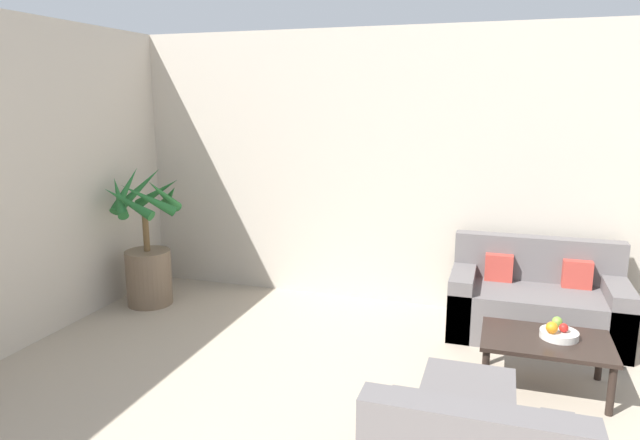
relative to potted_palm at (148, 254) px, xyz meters
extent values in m
cube|color=#BCB2A3|center=(2.97, 0.85, 0.83)|extent=(8.31, 0.06, 2.70)
cylinder|color=brown|center=(0.00, 0.00, -0.25)|extent=(0.44, 0.44, 0.55)
cylinder|color=brown|center=(0.00, 0.00, 0.24)|extent=(0.06, 0.06, 0.42)
cone|color=#23662D|center=(0.22, 0.00, 0.60)|extent=(0.10, 0.51, 0.40)
cone|color=#23662D|center=(0.17, 0.18, 0.56)|extent=(0.45, 0.45, 0.33)
cone|color=#23662D|center=(0.00, 0.24, 0.58)|extent=(0.53, 0.10, 0.36)
cone|color=#23662D|center=(-0.15, 0.15, 0.63)|extent=(0.41, 0.41, 0.44)
cone|color=#23662D|center=(-0.20, 0.00, 0.64)|extent=(0.10, 0.47, 0.45)
cone|color=#23662D|center=(-0.17, -0.16, 0.60)|extent=(0.44, 0.44, 0.38)
cone|color=#23662D|center=(0.00, -0.25, 0.56)|extent=(0.54, 0.10, 0.32)
cone|color=#23662D|center=(0.16, -0.16, 0.59)|extent=(0.44, 0.44, 0.38)
cube|color=#605B5B|center=(3.66, 0.33, -0.31)|extent=(1.44, 0.76, 0.43)
cube|color=#605B5B|center=(3.66, 0.63, 0.10)|extent=(1.44, 0.16, 0.40)
cube|color=#605B5B|center=(3.04, 0.33, -0.25)|extent=(0.20, 0.76, 0.55)
cube|color=#605B5B|center=(4.28, 0.33, -0.25)|extent=(0.20, 0.76, 0.55)
cube|color=#B23D33|center=(3.33, 0.51, 0.02)|extent=(0.24, 0.12, 0.24)
cube|color=#B23D33|center=(3.98, 0.51, 0.02)|extent=(0.24, 0.12, 0.24)
cylinder|color=black|center=(3.28, -0.86, -0.35)|extent=(0.05, 0.05, 0.34)
cylinder|color=black|center=(4.08, -0.86, -0.35)|extent=(0.05, 0.05, 0.34)
cylinder|color=black|center=(3.28, -0.35, -0.35)|extent=(0.05, 0.05, 0.34)
cylinder|color=black|center=(4.08, -0.35, -0.35)|extent=(0.05, 0.05, 0.34)
cube|color=black|center=(3.68, -0.61, -0.16)|extent=(0.88, 0.60, 0.03)
cylinder|color=beige|center=(3.76, -0.57, -0.12)|extent=(0.26, 0.26, 0.05)
sphere|color=red|center=(3.79, -0.58, -0.06)|extent=(0.06, 0.06, 0.06)
sphere|color=olive|center=(3.75, -0.48, -0.06)|extent=(0.07, 0.07, 0.07)
sphere|color=orange|center=(3.71, -0.62, -0.05)|extent=(0.08, 0.08, 0.08)
cube|color=#605B5B|center=(3.20, -1.42, -0.33)|extent=(0.54, 0.53, 0.38)
camera|label=1|loc=(3.32, -4.67, 1.51)|focal=32.00mm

